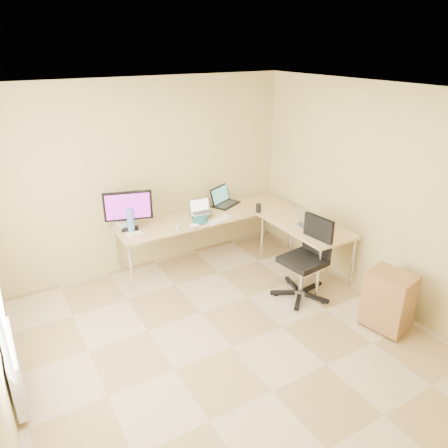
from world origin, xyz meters
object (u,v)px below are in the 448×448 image
laptop_center (201,207)px  water_bottle (130,220)px  laptop_black (226,196)px  cabinet (389,300)px  desk_main (208,238)px  laptop_return (309,219)px  office_chair (303,261)px  desk_fan (135,214)px  desk_return (305,249)px  keyboard (219,220)px  monitor (128,211)px  mug (178,227)px

laptop_center → water_bottle: 1.01m
laptop_black → cabinet: bearing=-104.6°
desk_main → water_bottle: (-1.13, 0.02, 0.52)m
laptop_return → office_chair: (-0.39, -0.38, -0.34)m
desk_fan → office_chair: size_ratio=0.29×
laptop_black → office_chair: (0.13, -1.64, -0.37)m
desk_main → desk_fan: 1.14m
laptop_black → water_bottle: water_bottle is taller
laptop_center → laptop_black: 0.58m
office_chair → cabinet: bearing=-74.8°
laptop_black → desk_main: bearing=179.5°
water_bottle → cabinet: 3.26m
laptop_center → desk_fan: bearing=170.9°
desk_return → laptop_center: bearing=138.2°
desk_fan → desk_return: bearing=-27.3°
office_chair → cabinet: (0.40, -0.99, -0.14)m
desk_main → laptop_return: bearing=-48.6°
keyboard → desk_fan: (-1.02, 0.48, 0.14)m
monitor → cabinet: monitor is taller
keyboard → monitor: bearing=144.6°
laptop_black → office_chair: bearing=-111.4°
desk_fan → laptop_return: size_ratio=0.90×
laptop_black → keyboard: (-0.40, -0.48, -0.13)m
laptop_center → cabinet: size_ratio=0.46×
monitor → cabinet: (2.08, -2.50, -0.63)m
desk_fan → monitor: bearing=-129.7°
monitor → water_bottle: 0.12m
keyboard → desk_main: bearing=75.5°
cabinet → desk_return: bearing=77.2°
monitor → desk_main: bearing=13.6°
mug → laptop_center: bearing=29.1°
monitor → laptop_black: bearing=21.9°
laptop_black → desk_return: bearing=-91.2°
desk_main → desk_return: 1.40m
mug → desk_fan: 0.64m
mug → desk_fan: (-0.39, 0.50, 0.10)m
cabinet → laptop_return: bearing=78.7°
monitor → desk_fan: size_ratio=2.07×
laptop_center → cabinet: bearing=-60.8°
laptop_center → mug: bearing=-145.6°
desk_main → desk_return: bearing=-45.7°
laptop_center → desk_fan: (-0.88, 0.23, 0.00)m
monitor → office_chair: bearing=-25.1°
cabinet → water_bottle: bearing=118.4°
mug → water_bottle: size_ratio=0.32×
desk_main → keyboard: (0.02, -0.28, 0.37)m
desk_return → desk_fan: 2.36m
laptop_center → laptop_return: size_ratio=0.91×
monitor → office_chair: 2.31m
desk_fan → laptop_return: 2.31m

